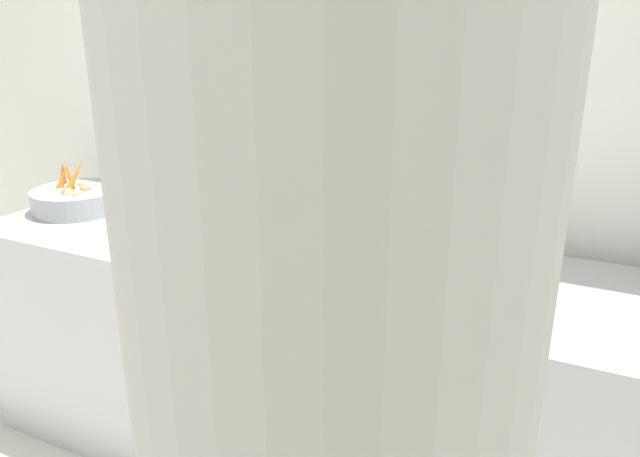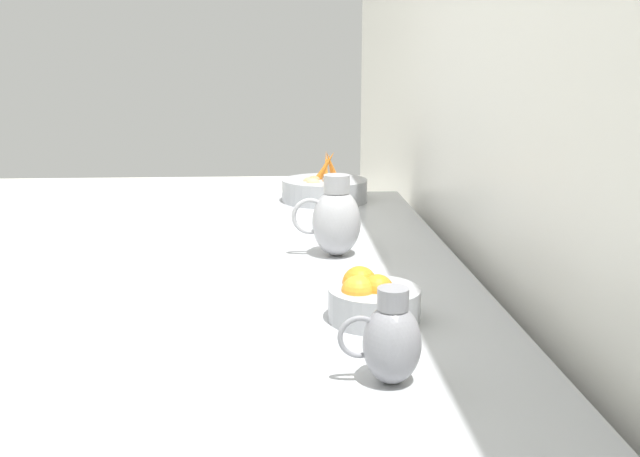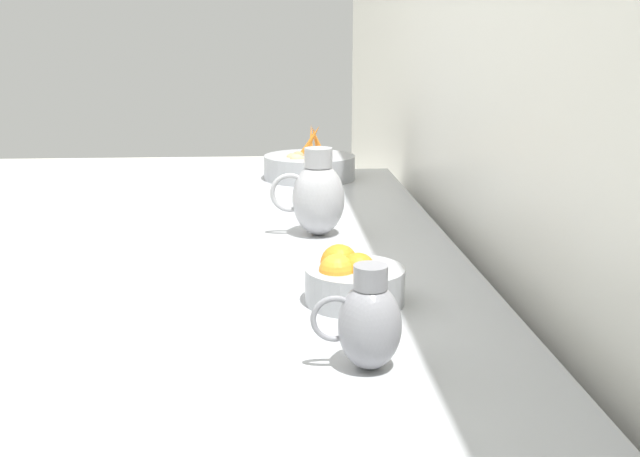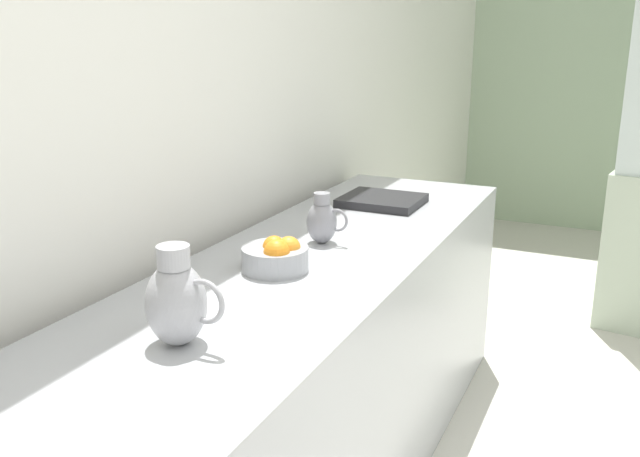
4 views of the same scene
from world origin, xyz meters
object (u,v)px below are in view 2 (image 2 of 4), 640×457
object	(u,v)px
orange_bowl	(371,299)
metal_pitcher_tall	(336,220)
metal_pitcher_short	(391,341)
vegetable_colander	(325,189)

from	to	relation	value
orange_bowl	metal_pitcher_tall	xyz separation A→B (m)	(0.04, -0.57, 0.06)
metal_pitcher_tall	metal_pitcher_short	bearing A→B (deg)	92.09
orange_bowl	vegetable_colander	bearing A→B (deg)	-89.30
vegetable_colander	orange_bowl	bearing A→B (deg)	90.70
orange_bowl	metal_pitcher_tall	bearing A→B (deg)	-86.05
orange_bowl	metal_pitcher_tall	distance (m)	0.58
vegetable_colander	orange_bowl	xyz separation A→B (m)	(-0.02, 1.46, -0.00)
vegetable_colander	metal_pitcher_tall	xyz separation A→B (m)	(0.02, 0.89, 0.06)
vegetable_colander	metal_pitcher_tall	world-z (taller)	metal_pitcher_tall
vegetable_colander	metal_pitcher_tall	distance (m)	0.89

